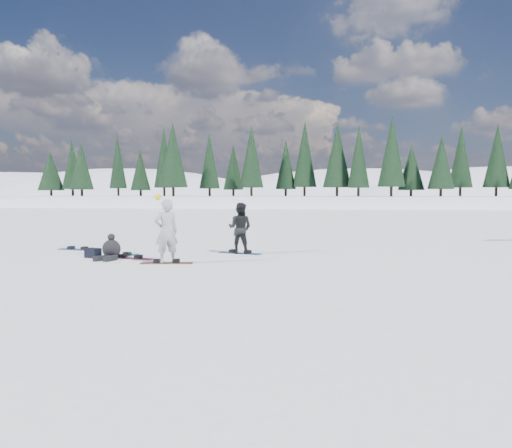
{
  "coord_description": "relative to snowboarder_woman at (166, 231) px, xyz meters",
  "views": [
    {
      "loc": [
        3.04,
        -14.7,
        2.06
      ],
      "look_at": [
        1.23,
        0.17,
        1.1
      ],
      "focal_mm": 35.0,
      "sensor_mm": 36.0,
      "label": 1
    }
  ],
  "objects": [
    {
      "name": "ground",
      "position": [
        1.25,
        0.85,
        -0.94
      ],
      "size": [
        420.0,
        420.0,
        0.0
      ],
      "primitive_type": "plane",
      "color": "white",
      "rests_on": "ground"
    },
    {
      "name": "alpine_backdrop",
      "position": [
        -10.48,
        190.02,
        -14.91
      ],
      "size": [
        412.5,
        227.0,
        53.2
      ],
      "color": "white",
      "rests_on": "ground"
    },
    {
      "name": "snowboarder_woman",
      "position": [
        0.0,
        0.0,
        0.0
      ],
      "size": [
        0.81,
        0.74,
        2.01
      ],
      "rotation": [
        0.0,
        0.0,
        3.7
      ],
      "color": "#A7A7AC",
      "rests_on": "ground"
    },
    {
      "name": "snowboarder_man",
      "position": [
        1.75,
        2.57,
        -0.08
      ],
      "size": [
        0.94,
        0.79,
        1.71
      ],
      "primitive_type": "imported",
      "rotation": [
        0.0,
        0.0,
        2.95
      ],
      "color": "black",
      "rests_on": "ground"
    },
    {
      "name": "seated_rider",
      "position": [
        -1.99,
        0.73,
        -0.64
      ],
      "size": [
        0.7,
        1.02,
        0.79
      ],
      "rotation": [
        0.0,
        0.0,
        -0.39
      ],
      "color": "black",
      "rests_on": "ground"
    },
    {
      "name": "gear_bag",
      "position": [
        -2.69,
        0.98,
        -0.79
      ],
      "size": [
        0.53,
        0.44,
        0.3
      ],
      "primitive_type": "cube",
      "rotation": [
        0.0,
        0.0,
        -0.37
      ],
      "color": "black",
      "rests_on": "ground"
    },
    {
      "name": "snowboard_woman",
      "position": [
        0.0,
        0.0,
        -0.92
      ],
      "size": [
        1.52,
        0.5,
        0.03
      ],
      "primitive_type": "cube",
      "rotation": [
        0.0,
        0.0,
        0.15
      ],
      "color": "maroon",
      "rests_on": "ground"
    },
    {
      "name": "snowboard_man",
      "position": [
        1.75,
        2.57,
        -0.92
      ],
      "size": [
        1.51,
        0.75,
        0.03
      ],
      "primitive_type": "cube",
      "rotation": [
        0.0,
        0.0,
        -0.33
      ],
      "color": "#1B5596",
      "rests_on": "ground"
    },
    {
      "name": "snowboard_loose_b",
      "position": [
        -1.42,
        0.89,
        -0.92
      ],
      "size": [
        1.52,
        0.61,
        0.03
      ],
      "primitive_type": "cube",
      "rotation": [
        0.0,
        0.0,
        -0.22
      ],
      "color": "maroon",
      "rests_on": "ground"
    },
    {
      "name": "snowboard_loose_c",
      "position": [
        -4.17,
        2.92,
        -0.92
      ],
      "size": [
        1.53,
        0.54,
        0.03
      ],
      "primitive_type": "cube",
      "rotation": [
        0.0,
        0.0,
        -0.18
      ],
      "color": "#1A4390",
      "rests_on": "ground"
    },
    {
      "name": "snowboard_loose_a",
      "position": [
        -1.85,
        1.21,
        -0.92
      ],
      "size": [
        0.69,
        1.52,
        0.03
      ],
      "primitive_type": "cube",
      "rotation": [
        0.0,
        0.0,
        1.29
      ],
      "color": "teal",
      "rests_on": "ground"
    }
  ]
}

